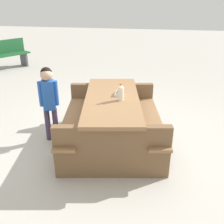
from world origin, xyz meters
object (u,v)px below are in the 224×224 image
soda_bottle (121,92)px  child_in_coat (49,95)px  hotdog_tray (119,93)px  park_bench_mid (4,54)px  picnic_table (112,117)px

soda_bottle → child_in_coat: child_in_coat is taller
soda_bottle → hotdog_tray: soda_bottle is taller
soda_bottle → park_bench_mid: size_ratio=0.16×
hotdog_tray → child_in_coat: child_in_coat is taller
hotdog_tray → park_bench_mid: (3.58, 4.13, -0.33)m
hotdog_tray → park_bench_mid: size_ratio=0.12×
picnic_table → hotdog_tray: (0.13, -0.08, 0.34)m
soda_bottle → park_bench_mid: bearing=47.8°
soda_bottle → child_in_coat: bearing=88.4°
picnic_table → hotdog_tray: hotdog_tray is taller
picnic_table → soda_bottle: bearing=-119.0°
soda_bottle → hotdog_tray: 0.23m
soda_bottle → park_bench_mid: (3.79, 4.18, -0.41)m
hotdog_tray → soda_bottle: bearing=-164.2°
park_bench_mid → child_in_coat: bearing=-140.4°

